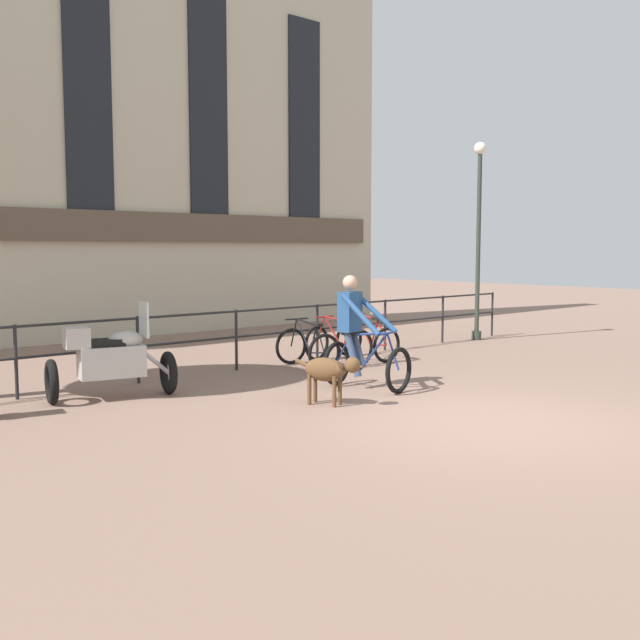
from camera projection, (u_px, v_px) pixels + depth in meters
ground_plane at (487, 422)px, 9.09m from camera, size 60.00×60.00×0.00m
canal_railing at (236, 329)px, 12.87m from camera, size 15.05×0.05×1.05m
building_facade at (82, 118)px, 16.73m from camera, size 18.00×0.72×10.04m
cyclist_with_bike at (359, 338)px, 11.19m from camera, size 0.90×1.28×1.70m
dog at (329, 370)px, 10.01m from camera, size 0.50×0.97×0.68m
parked_motorcycle at (111, 359)px, 10.40m from camera, size 1.83×1.02×1.35m
parked_bicycle_near_lamp at (307, 348)px, 13.12m from camera, size 0.80×1.19×0.86m
parked_bicycle_mid_left at (339, 344)px, 13.62m from camera, size 0.78×1.18×0.86m
parked_bicycle_mid_right at (367, 341)px, 14.13m from camera, size 0.72×1.15×0.86m
street_lamp at (479, 230)px, 16.95m from camera, size 0.28×0.28×4.47m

